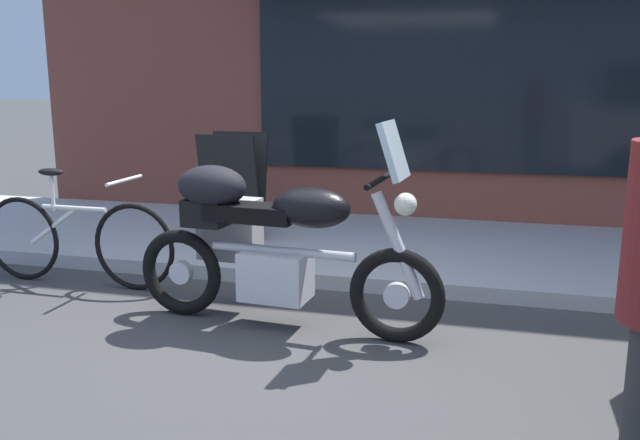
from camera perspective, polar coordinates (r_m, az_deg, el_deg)
The scene contains 4 objects.
ground_plane at distance 4.21m, azimuth -5.53°, elevation -10.76°, with size 80.00×80.00×0.00m, color #3C3C3C.
touring_motorcycle at distance 4.43m, azimuth -4.66°, elevation -1.50°, with size 2.14×0.77×1.38m.
parked_bicycle at distance 5.65m, azimuth -20.10°, elevation -1.51°, with size 1.71×0.48×0.93m.
sandwich_board_sign at distance 6.29m, azimuth -7.35°, elevation 2.79°, with size 0.55×0.43×1.00m.
Camera 1 is at (1.38, -3.63, 1.63)m, focal length 37.55 mm.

